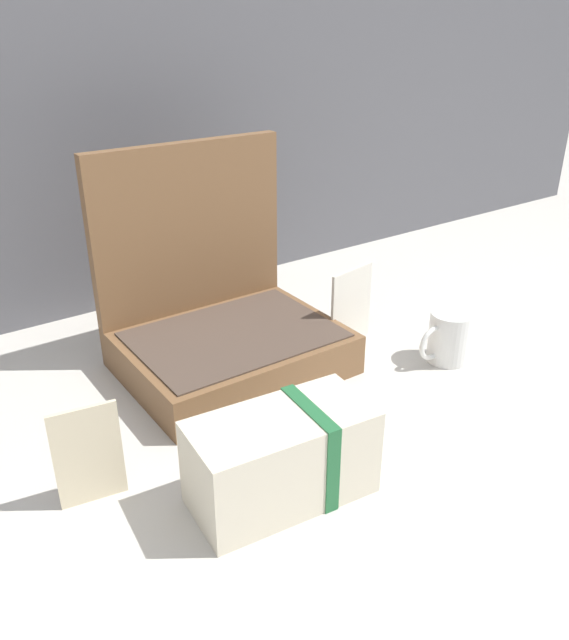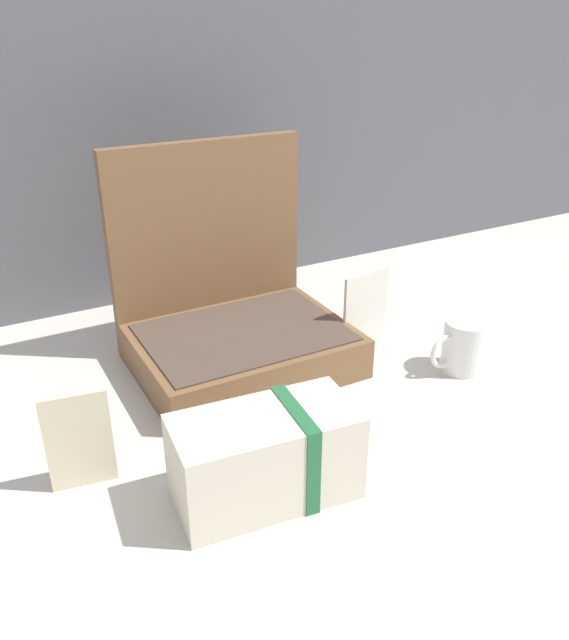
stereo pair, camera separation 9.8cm
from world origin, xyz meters
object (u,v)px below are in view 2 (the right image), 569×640
info_card_left (79,441)px  poster_card_right (365,311)px  cream_toiletry_bag (268,456)px  coffee_mug (463,346)px  open_suitcase (233,317)px

info_card_left → poster_card_right: bearing=22.9°
cream_toiletry_bag → info_card_left: 0.26m
cream_toiletry_bag → poster_card_right: (0.36, 0.28, 0.02)m
cream_toiletry_bag → poster_card_right: size_ratio=1.58×
cream_toiletry_bag → info_card_left: bearing=146.9°
coffee_mug → poster_card_right: 0.19m
cream_toiletry_bag → coffee_mug: size_ratio=2.17×
coffee_mug → poster_card_right: poster_card_right is taller
coffee_mug → poster_card_right: (-0.11, 0.15, 0.03)m
cream_toiletry_bag → coffee_mug: (0.47, 0.13, -0.02)m
open_suitcase → coffee_mug: (0.35, -0.24, -0.04)m
coffee_mug → poster_card_right: size_ratio=0.73×
info_card_left → poster_card_right: size_ratio=0.91×
open_suitcase → poster_card_right: 0.25m
coffee_mug → info_card_left: info_card_left is taller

